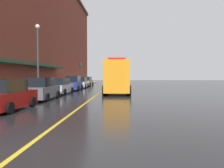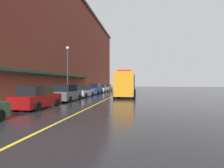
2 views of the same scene
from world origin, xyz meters
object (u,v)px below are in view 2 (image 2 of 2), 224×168
(parked_car_1, at_px, (37,98))
(parked_car_5, at_px, (102,89))
(parked_car_3, at_px, (83,91))
(parked_car_2, at_px, (67,93))
(parked_car_4, at_px, (95,89))
(parking_meter_1, at_px, (85,88))
(parking_meter_0, at_px, (95,87))
(utility_truck, at_px, (126,85))
(street_lamp_left, at_px, (68,66))
(traffic_light_near, at_px, (102,78))
(parked_car_6, at_px, (107,88))

(parked_car_1, distance_m, parked_car_5, 22.16)
(parked_car_1, relative_size, parked_car_3, 0.93)
(parked_car_2, bearing_deg, parked_car_4, -0.19)
(parked_car_1, bearing_deg, parking_meter_1, 7.25)
(parked_car_1, xyz_separation_m, parked_car_5, (0.02, 22.16, -0.07))
(parked_car_3, xyz_separation_m, parking_meter_1, (-1.39, 4.63, 0.29))
(parked_car_4, bearing_deg, parking_meter_0, 14.80)
(parking_meter_0, bearing_deg, utility_truck, -52.82)
(parked_car_1, relative_size, street_lamp_left, 0.62)
(parking_meter_0, bearing_deg, parked_car_4, -73.37)
(parking_meter_0, height_order, traffic_light_near, traffic_light_near)
(parked_car_1, distance_m, parking_meter_1, 15.50)
(parked_car_2, distance_m, parking_meter_0, 16.37)
(parked_car_2, xyz_separation_m, parked_car_3, (0.01, 5.40, -0.07))
(parking_meter_0, relative_size, parking_meter_1, 1.00)
(traffic_light_near, bearing_deg, parked_car_5, -77.82)
(utility_truck, bearing_deg, street_lamp_left, -76.17)
(parked_car_1, height_order, parked_car_4, parked_car_4)
(parked_car_3, distance_m, parked_car_4, 6.06)
(street_lamp_left, bearing_deg, traffic_light_near, 87.96)
(parked_car_5, relative_size, utility_truck, 0.55)
(parked_car_1, bearing_deg, street_lamp_left, 13.47)
(parked_car_2, distance_m, street_lamp_left, 6.10)
(parked_car_4, relative_size, parked_car_6, 0.98)
(parked_car_4, xyz_separation_m, parked_car_6, (-0.09, 10.92, -0.08))
(parking_meter_0, relative_size, traffic_light_near, 0.31)
(street_lamp_left, bearing_deg, parked_car_1, -78.57)
(parking_meter_1, bearing_deg, utility_truck, -24.84)
(parked_car_1, relative_size, parked_car_4, 0.92)
(parked_car_2, height_order, parked_car_6, parked_car_2)
(parked_car_1, height_order, parked_car_6, parked_car_1)
(parked_car_2, relative_size, parked_car_3, 0.92)
(parked_car_4, bearing_deg, street_lamp_left, 161.70)
(parked_car_6, distance_m, traffic_light_near, 2.79)
(parked_car_2, height_order, parked_car_4, parked_car_4)
(parked_car_5, bearing_deg, parked_car_2, 178.43)
(parked_car_3, bearing_deg, parked_car_2, -178.76)
(parked_car_1, height_order, parking_meter_1, parked_car_1)
(parked_car_6, xyz_separation_m, parking_meter_0, (-1.35, -6.07, 0.27))
(parked_car_5, height_order, parked_car_6, parked_car_6)
(parked_car_4, distance_m, parked_car_6, 10.92)
(parked_car_3, distance_m, parked_car_6, 16.98)
(parked_car_6, bearing_deg, utility_truck, -157.99)
(parked_car_4, height_order, parking_meter_0, parked_car_4)
(parked_car_2, height_order, parked_car_3, parked_car_2)
(parked_car_1, xyz_separation_m, traffic_light_near, (-1.35, 28.49, 2.33))
(parked_car_4, distance_m, street_lamp_left, 8.04)
(parked_car_1, xyz_separation_m, street_lamp_left, (-2.01, 9.93, 3.58))
(parked_car_3, bearing_deg, street_lamp_left, 114.92)
(parked_car_5, bearing_deg, utility_truck, -151.13)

